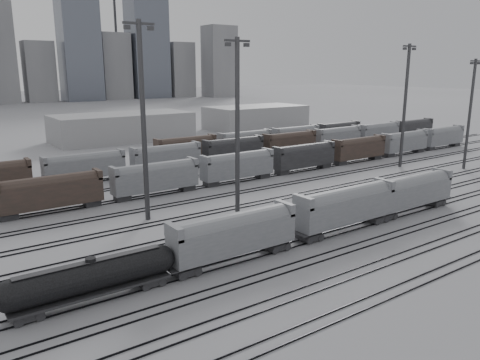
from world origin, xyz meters
TOP-DOWN VIEW (x-y plane):
  - ground at (0.00, 0.00)m, footprint 900.00×900.00m
  - tracks at (0.00, 17.50)m, footprint 220.00×71.50m
  - tank_car_b at (-29.96, 1.00)m, footprint 16.60×2.77m
  - hopper_car_a at (-14.15, 1.00)m, footprint 15.35×3.05m
  - hopper_car_b at (3.74, 1.00)m, footprint 16.03×3.19m
  - hopper_car_c at (18.29, 1.00)m, footprint 15.29×3.04m
  - light_mast_b at (-15.69, 20.51)m, footprint 4.37×0.70m
  - light_mast_c at (-4.67, 13.89)m, footprint 4.02×0.64m
  - light_mast_d at (45.12, 22.78)m, footprint 4.17×0.67m
  - light_mast_e at (54.65, 13.59)m, footprint 3.68×0.59m
  - bg_string_near at (8.00, 32.00)m, footprint 151.00×3.00m
  - bg_string_mid at (18.00, 48.00)m, footprint 151.00×3.00m
  - bg_string_far at (35.50, 56.00)m, footprint 66.00×3.00m
  - warehouse_mid at (10.00, 95.00)m, footprint 40.00×18.00m
  - warehouse_right at (60.00, 95.00)m, footprint 35.00×18.00m
  - skyline at (10.84, 280.00)m, footprint 316.00×22.40m
  - crane_right at (91.26, 305.00)m, footprint 42.00×1.80m

SIDE VIEW (x-z plane):
  - ground at x=0.00m, z-range 0.00..0.00m
  - tracks at x=0.00m, z-range 0.00..0.16m
  - tank_car_b at x=-29.96m, z-range 0.32..4.42m
  - bg_string_far at x=35.50m, z-range 0.00..5.60m
  - bg_string_near at x=8.00m, z-range 0.00..5.60m
  - bg_string_mid at x=18.00m, z-range 0.00..5.60m
  - hopper_car_c at x=18.29m, z-range 0.64..6.11m
  - hopper_car_a at x=-14.15m, z-range 0.65..6.13m
  - hopper_car_b at x=3.74m, z-range 0.68..6.41m
  - warehouse_mid at x=10.00m, z-range 0.00..8.00m
  - warehouse_right at x=60.00m, z-range 0.00..8.00m
  - light_mast_e at x=54.65m, z-range 0.70..23.71m
  - light_mast_c at x=-4.67m, z-range 0.77..25.90m
  - light_mast_d at x=45.12m, z-range 0.79..26.87m
  - light_mast_b at x=-15.69m, z-range 0.83..28.13m
  - skyline at x=10.84m, z-range -12.77..82.23m
  - crane_right at x=91.26m, z-range 7.39..107.39m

